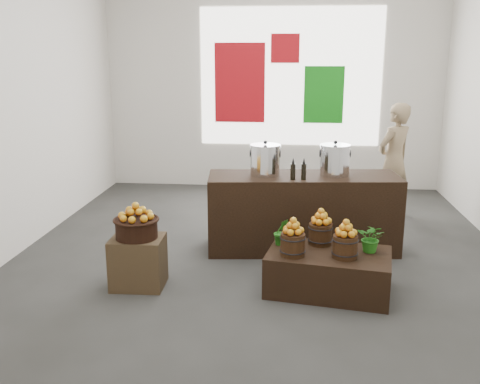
# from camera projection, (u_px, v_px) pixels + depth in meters

# --- Properties ---
(ground) EXTENTS (7.00, 7.00, 0.00)m
(ground) POSITION_uv_depth(u_px,v_px,m) (262.00, 253.00, 6.65)
(ground) COLOR #353533
(ground) RESTS_ON ground
(back_wall) EXTENTS (6.00, 0.04, 4.00)m
(back_wall) POSITION_uv_depth(u_px,v_px,m) (273.00, 77.00, 9.52)
(back_wall) COLOR silver
(back_wall) RESTS_ON ground
(back_opening) EXTENTS (3.20, 0.02, 2.40)m
(back_opening) POSITION_uv_depth(u_px,v_px,m) (290.00, 77.00, 9.48)
(back_opening) COLOR white
(back_opening) RESTS_ON back_wall
(deco_red_left) EXTENTS (0.90, 0.04, 1.40)m
(deco_red_left) POSITION_uv_depth(u_px,v_px,m) (240.00, 83.00, 9.57)
(deco_red_left) COLOR #AC0D15
(deco_red_left) RESTS_ON back_wall
(deco_green_right) EXTENTS (0.70, 0.04, 1.00)m
(deco_green_right) POSITION_uv_depth(u_px,v_px,m) (324.00, 95.00, 9.49)
(deco_green_right) COLOR #137E15
(deco_green_right) RESTS_ON back_wall
(deco_red_upper) EXTENTS (0.50, 0.04, 0.50)m
(deco_red_upper) POSITION_uv_depth(u_px,v_px,m) (285.00, 48.00, 9.35)
(deco_red_upper) COLOR #AC0D15
(deco_red_upper) RESTS_ON back_wall
(crate) EXTENTS (0.55, 0.46, 0.54)m
(crate) POSITION_uv_depth(u_px,v_px,m) (138.00, 262.00, 5.64)
(crate) COLOR #4A3722
(crate) RESTS_ON ground
(wicker_basket) EXTENTS (0.43, 0.43, 0.20)m
(wicker_basket) POSITION_uv_depth(u_px,v_px,m) (137.00, 229.00, 5.54)
(wicker_basket) COLOR black
(wicker_basket) RESTS_ON crate
(apples_in_basket) EXTENTS (0.34, 0.34, 0.18)m
(apples_in_basket) POSITION_uv_depth(u_px,v_px,m) (136.00, 211.00, 5.50)
(apples_in_basket) COLOR #A10508
(apples_in_basket) RESTS_ON wicker_basket
(display_table) EXTENTS (1.35, 0.96, 0.43)m
(display_table) POSITION_uv_depth(u_px,v_px,m) (328.00, 272.00, 5.52)
(display_table) COLOR black
(display_table) RESTS_ON ground
(apple_bucket_front_left) EXTENTS (0.25, 0.25, 0.23)m
(apple_bucket_front_left) POSITION_uv_depth(u_px,v_px,m) (293.00, 244.00, 5.37)
(apple_bucket_front_left) COLOR #361C0E
(apple_bucket_front_left) RESTS_ON display_table
(apples_in_bucket_front_left) EXTENTS (0.19, 0.19, 0.17)m
(apples_in_bucket_front_left) POSITION_uv_depth(u_px,v_px,m) (293.00, 226.00, 5.32)
(apples_in_bucket_front_left) COLOR #A10508
(apples_in_bucket_front_left) RESTS_ON apple_bucket_front_left
(apple_bucket_front_right) EXTENTS (0.25, 0.25, 0.23)m
(apple_bucket_front_right) POSITION_uv_depth(u_px,v_px,m) (345.00, 247.00, 5.31)
(apple_bucket_front_right) COLOR #361C0E
(apple_bucket_front_right) RESTS_ON display_table
(apples_in_bucket_front_right) EXTENTS (0.19, 0.19, 0.17)m
(apples_in_bucket_front_right) POSITION_uv_depth(u_px,v_px,m) (346.00, 228.00, 5.26)
(apples_in_bucket_front_right) COLOR #A10508
(apples_in_bucket_front_right) RESTS_ON apple_bucket_front_right
(apple_bucket_rear) EXTENTS (0.25, 0.25, 0.23)m
(apple_bucket_rear) POSITION_uv_depth(u_px,v_px,m) (320.00, 234.00, 5.68)
(apple_bucket_rear) COLOR #361C0E
(apple_bucket_rear) RESTS_ON display_table
(apples_in_bucket_rear) EXTENTS (0.19, 0.19, 0.17)m
(apples_in_bucket_rear) POSITION_uv_depth(u_px,v_px,m) (321.00, 216.00, 5.64)
(apples_in_bucket_rear) COLOR #A10508
(apples_in_bucket_rear) RESTS_ON apple_bucket_rear
(herb_garnish_right) EXTENTS (0.34, 0.32, 0.30)m
(herb_garnish_right) POSITION_uv_depth(u_px,v_px,m) (372.00, 238.00, 5.45)
(herb_garnish_right) COLOR #1E6615
(herb_garnish_right) RESTS_ON display_table
(herb_garnish_left) EXTENTS (0.19, 0.17, 0.29)m
(herb_garnish_left) POSITION_uv_depth(u_px,v_px,m) (281.00, 232.00, 5.66)
(herb_garnish_left) COLOR #1E6615
(herb_garnish_left) RESTS_ON display_table
(counter) EXTENTS (2.39, 0.96, 0.96)m
(counter) POSITION_uv_depth(u_px,v_px,m) (303.00, 213.00, 6.68)
(counter) COLOR black
(counter) RESTS_ON ground
(stock_pot_left) EXTENTS (0.36, 0.36, 0.36)m
(stock_pot_left) POSITION_uv_depth(u_px,v_px,m) (265.00, 161.00, 6.51)
(stock_pot_left) COLOR silver
(stock_pot_left) RESTS_ON counter
(stock_pot_center) EXTENTS (0.36, 0.36, 0.36)m
(stock_pot_center) POSITION_uv_depth(u_px,v_px,m) (335.00, 161.00, 6.51)
(stock_pot_center) COLOR silver
(stock_pot_center) RESTS_ON counter
(oil_cruets) EXTENTS (0.18, 0.08, 0.27)m
(oil_cruets) POSITION_uv_depth(u_px,v_px,m) (306.00, 169.00, 6.30)
(oil_cruets) COLOR black
(oil_cruets) RESTS_ON counter
(shopper) EXTENTS (0.74, 0.72, 1.72)m
(shopper) POSITION_uv_depth(u_px,v_px,m) (394.00, 161.00, 7.95)
(shopper) COLOR #8B7455
(shopper) RESTS_ON ground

